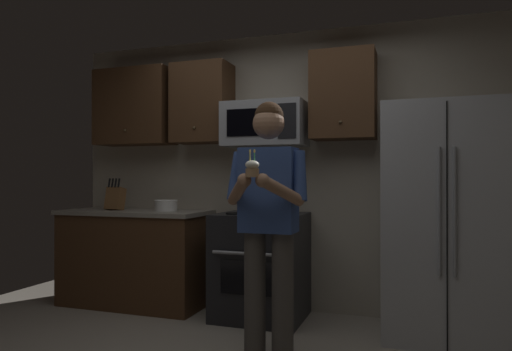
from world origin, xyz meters
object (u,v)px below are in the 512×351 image
(oven_range, at_px, (261,265))
(cupcake, at_px, (252,168))
(refrigerator, at_px, (444,221))
(microwave, at_px, (265,124))
(knife_block, at_px, (115,198))
(person, at_px, (268,213))
(bowl_large_white, at_px, (166,205))

(oven_range, relative_size, cupcake, 5.36)
(oven_range, xyz_separation_m, refrigerator, (1.50, -0.04, 0.44))
(refrigerator, height_order, cupcake, refrigerator)
(microwave, height_order, knife_block, microwave)
(microwave, xyz_separation_m, knife_block, (-1.50, -0.15, -0.69))
(knife_block, height_order, person, person)
(bowl_large_white, xyz_separation_m, cupcake, (1.30, -1.21, 0.32))
(knife_block, distance_m, person, 2.00)
(oven_range, xyz_separation_m, bowl_large_white, (-0.96, 0.03, 0.51))
(knife_block, relative_size, cupcake, 1.84)
(knife_block, distance_m, bowl_large_white, 0.54)
(oven_range, xyz_separation_m, microwave, (0.00, 0.12, 1.26))
(person, relative_size, cupcake, 10.13)
(knife_block, xyz_separation_m, cupcake, (1.83, -1.15, 0.26))
(knife_block, bearing_deg, oven_range, 1.13)
(oven_range, height_order, microwave, microwave)
(microwave, bearing_deg, knife_block, -174.32)
(bowl_large_white, bearing_deg, oven_range, -1.68)
(bowl_large_white, relative_size, person, 0.13)
(oven_range, bearing_deg, refrigerator, -1.50)
(oven_range, bearing_deg, person, -68.56)
(oven_range, height_order, cupcake, cupcake)
(person, height_order, cupcake, person)
(knife_block, bearing_deg, bowl_large_white, 6.20)
(bowl_large_white, bearing_deg, person, -34.06)
(person, bearing_deg, bowl_large_white, 145.94)
(cupcake, bearing_deg, microwave, 104.41)
(knife_block, bearing_deg, person, -24.15)
(microwave, distance_m, knife_block, 1.65)
(refrigerator, distance_m, bowl_large_white, 2.47)
(refrigerator, relative_size, knife_block, 5.63)
(bowl_large_white, height_order, person, person)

